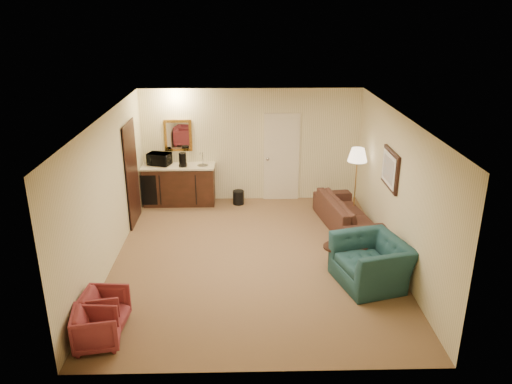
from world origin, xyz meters
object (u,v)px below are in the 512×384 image
(microwave, at_px, (159,158))
(teal_armchair, at_px, (372,255))
(coffee_table, at_px, (345,257))
(wetbar_cabinet, at_px, (179,185))
(rose_chair_near, at_px, (105,308))
(rose_chair_far, at_px, (97,326))
(sofa, at_px, (348,209))
(waste_bin, at_px, (238,197))
(coffee_maker, at_px, (183,160))
(floor_lamp, at_px, (356,183))

(microwave, bearing_deg, teal_armchair, -24.89)
(coffee_table, bearing_deg, wetbar_cabinet, 135.65)
(rose_chair_near, height_order, rose_chair_far, rose_chair_near)
(sofa, height_order, coffee_table, sofa)
(waste_bin, bearing_deg, rose_chair_near, -111.70)
(microwave, height_order, coffee_maker, microwave)
(wetbar_cabinet, bearing_deg, coffee_table, -44.35)
(coffee_maker, bearing_deg, microwave, 156.84)
(rose_chair_far, relative_size, waste_bin, 1.91)
(rose_chair_far, height_order, coffee_maker, coffee_maker)
(teal_armchair, bearing_deg, sofa, 162.89)
(rose_chair_far, xyz_separation_m, waste_bin, (1.85, 5.06, -0.14))
(sofa, bearing_deg, rose_chair_near, 119.47)
(coffee_table, bearing_deg, rose_chair_far, -151.91)
(wetbar_cabinet, relative_size, teal_armchair, 1.40)
(sofa, height_order, teal_armchair, teal_armchair)
(sofa, xyz_separation_m, floor_lamp, (0.25, 0.55, 0.36))
(rose_chair_near, height_order, waste_bin, rose_chair_near)
(sofa, distance_m, floor_lamp, 0.70)
(rose_chair_near, height_order, coffee_table, rose_chair_near)
(wetbar_cabinet, relative_size, waste_bin, 5.15)
(rose_chair_far, relative_size, microwave, 1.23)
(waste_bin, bearing_deg, wetbar_cabinet, 177.03)
(wetbar_cabinet, xyz_separation_m, waste_bin, (1.35, -0.07, -0.30))
(rose_chair_near, relative_size, floor_lamp, 0.39)
(coffee_maker, bearing_deg, coffee_table, -53.40)
(sofa, xyz_separation_m, teal_armchair, (-0.05, -2.20, 0.10))
(floor_lamp, bearing_deg, sofa, -114.55)
(teal_armchair, height_order, coffee_maker, coffee_maker)
(sofa, xyz_separation_m, rose_chair_near, (-4.10, -3.30, -0.11))
(teal_armchair, relative_size, rose_chair_near, 1.92)
(microwave, bearing_deg, waste_bin, 13.56)
(coffee_table, bearing_deg, teal_armchair, -55.06)
(wetbar_cabinet, distance_m, sofa, 3.87)
(teal_armchair, xyz_separation_m, rose_chair_far, (-4.05, -1.51, -0.21))
(floor_lamp, bearing_deg, waste_bin, 162.20)
(teal_armchair, xyz_separation_m, floor_lamp, (0.30, 2.75, 0.26))
(coffee_table, distance_m, coffee_maker, 4.45)
(teal_armchair, xyz_separation_m, rose_chair_near, (-4.05, -1.10, -0.21))
(sofa, relative_size, teal_armchair, 1.81)
(floor_lamp, bearing_deg, teal_armchair, -96.23)
(rose_chair_near, distance_m, rose_chair_far, 0.41)
(floor_lamp, bearing_deg, coffee_maker, 167.95)
(floor_lamp, relative_size, microwave, 3.14)
(coffee_maker, bearing_deg, wetbar_cabinet, 138.58)
(wetbar_cabinet, height_order, waste_bin, wetbar_cabinet)
(floor_lamp, distance_m, coffee_maker, 3.83)
(wetbar_cabinet, distance_m, floor_lamp, 3.96)
(teal_armchair, bearing_deg, coffee_table, -160.87)
(microwave, xyz_separation_m, coffee_maker, (0.55, -0.14, -0.01))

